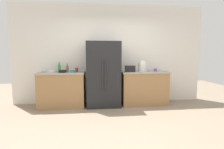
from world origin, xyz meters
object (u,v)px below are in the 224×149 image
bottle_b (59,68)px  toaster (130,69)px  refrigerator (103,74)px  rice_cooker (142,66)px  cup_b (76,70)px  bowl_c (62,71)px  bottle_a (67,69)px  cup_a (155,70)px  bowl_b (73,71)px  bowl_a (51,71)px

bottle_b → toaster: bearing=-6.5°
refrigerator → rice_cooker: refrigerator is taller
cup_b → bowl_c: bearing=-145.0°
bottle_a → cup_b: 0.25m
bowl_c → cup_a: bearing=2.5°
toaster → bottle_a: (-1.71, 0.12, 0.00)m
cup_a → bottle_a: bearing=179.0°
cup_b → bowl_c: 0.41m
bowl_b → cup_b: bearing=73.2°
bottle_b → bowl_b: (0.40, -0.23, -0.08)m
rice_cooker → cup_b: size_ratio=2.94×
bowl_b → bottle_b: bearing=149.8°
cup_b → refrigerator: bearing=-14.2°
bowl_a → bottle_b: bearing=48.5°
rice_cooker → bowl_c: size_ratio=1.57×
bowl_a → bowl_c: size_ratio=0.89×
bottle_a → bowl_c: (-0.10, -0.16, -0.05)m
cup_b → bowl_a: size_ratio=0.60×
toaster → bottle_a: 1.71m
refrigerator → bottle_a: refrigerator is taller
toaster → bowl_b: size_ratio=1.76×
cup_a → toaster: bearing=-174.0°
cup_b → bowl_a: cup_b is taller
toaster → rice_cooker: size_ratio=0.86×
toaster → bottle_b: bearing=173.5°
bowl_a → bowl_b: 0.58m
rice_cooker → bowl_b: 1.90m
bottle_b → cup_b: (0.47, -0.02, -0.05)m
toaster → cup_b: toaster is taller
rice_cooker → cup_a: bearing=6.2°
bowl_b → bottle_a: bearing=142.0°
bottle_a → cup_a: 2.46m
cup_a → bowl_c: 2.56m
cup_a → bowl_b: size_ratio=0.57×
bowl_a → bowl_c: 0.31m
toaster → cup_a: size_ratio=3.07×
rice_cooker → refrigerator: bearing=-178.9°
cup_a → bowl_b: 2.29m
bowl_c → rice_cooker: bearing=1.9°
cup_a → bowl_b: bearing=-177.7°
toaster → cup_b: size_ratio=2.54×
cup_b → bottle_a: bearing=-161.2°
toaster → cup_a: bearing=6.0°
refrigerator → bowl_c: size_ratio=8.95×
cup_a → rice_cooker: bearing=-173.8°
toaster → cup_b: 1.49m
toaster → rice_cooker: rice_cooker is taller
bottle_a → bowl_a: bearing=-166.3°
bottle_a → bowl_b: (0.17, -0.13, -0.06)m
bottle_a → bottle_b: (-0.23, 0.10, 0.02)m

